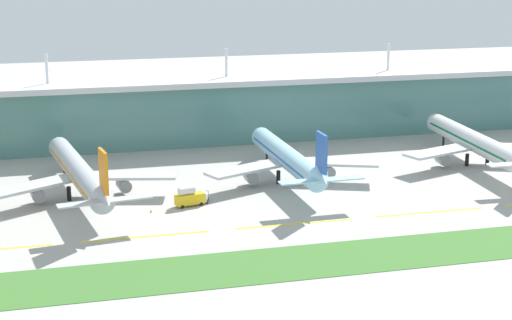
{
  "coord_description": "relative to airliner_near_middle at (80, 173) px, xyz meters",
  "views": [
    {
      "loc": [
        -55.53,
        -162.15,
        61.59
      ],
      "look_at": [
        -3.83,
        39.57,
        7.0
      ],
      "focal_mm": 57.2,
      "sensor_mm": 36.0,
      "label": 1
    }
  ],
  "objects": [
    {
      "name": "airliner_near_middle",
      "position": [
        0.0,
        0.0,
        0.0
      ],
      "size": [
        48.25,
        66.5,
        18.9
      ],
      "color": "#ADB2BC",
      "rests_on": "ground"
    },
    {
      "name": "ground_plane",
      "position": [
        49.55,
        -40.2,
        -6.45
      ],
      "size": [
        600.0,
        600.0,
        0.0
      ],
      "primitive_type": "plane",
      "color": "#A8A59E"
    },
    {
      "name": "taxiway_stripe_mid_west",
      "position": [
        12.55,
        -33.06,
        -6.43
      ],
      "size": [
        28.0,
        0.7,
        0.04
      ],
      "primitive_type": "cube",
      "color": "yellow",
      "rests_on": "ground"
    },
    {
      "name": "baggage_cart",
      "position": [
        29.65,
        -11.43,
        -5.19
      ],
      "size": [
        2.91,
        3.98,
        2.48
      ],
      "color": "silver",
      "rests_on": "ground"
    },
    {
      "name": "airliner_center",
      "position": [
        55.11,
        1.02,
        -0.01
      ],
      "size": [
        48.78,
        60.18,
        18.9
      ],
      "color": "#9ED1EA",
      "rests_on": "ground"
    },
    {
      "name": "fuel_truck",
      "position": [
        25.42,
        -13.73,
        -4.19
      ],
      "size": [
        7.61,
        4.23,
        4.95
      ],
      "color": "gold",
      "rests_on": "ground"
    },
    {
      "name": "grass_verge",
      "position": [
        49.55,
        -55.74,
        -6.4
      ],
      "size": [
        300.0,
        18.0,
        0.1
      ],
      "primitive_type": "cube",
      "color": "#3D702D",
      "rests_on": "ground"
    },
    {
      "name": "terminal_building",
      "position": [
        49.55,
        58.37,
        4.29
      ],
      "size": [
        288.0,
        34.0,
        30.08
      ],
      "color": "slate",
      "rests_on": "ground"
    },
    {
      "name": "safety_cone_left_wingtip",
      "position": [
        15.7,
        -16.39,
        -6.1
      ],
      "size": [
        0.56,
        0.56,
        0.7
      ],
      "primitive_type": "cone",
      "color": "orange",
      "rests_on": "ground"
    },
    {
      "name": "airliner_far_middle",
      "position": [
        113.2,
        4.82,
        -0.0
      ],
      "size": [
        48.75,
        64.71,
        18.9
      ],
      "color": "silver",
      "rests_on": "ground"
    },
    {
      "name": "taxiway_stripe_centre",
      "position": [
        46.55,
        -33.06,
        -6.43
      ],
      "size": [
        28.0,
        0.7,
        0.04
      ],
      "primitive_type": "cube",
      "color": "yellow",
      "rests_on": "ground"
    },
    {
      "name": "taxiway_stripe_mid_east",
      "position": [
        80.55,
        -33.06,
        -6.43
      ],
      "size": [
        28.0,
        0.7,
        0.04
      ],
      "primitive_type": "cube",
      "color": "yellow",
      "rests_on": "ground"
    }
  ]
}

